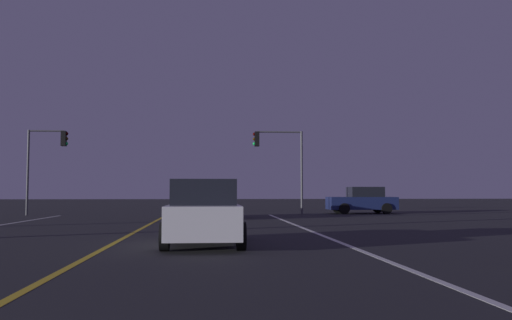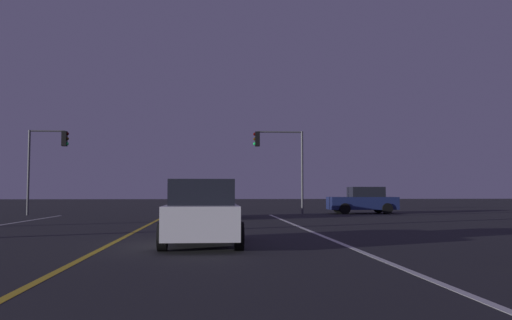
{
  "view_description": "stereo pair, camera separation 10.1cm",
  "coord_description": "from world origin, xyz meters",
  "px_view_note": "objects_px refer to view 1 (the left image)",
  "views": [
    {
      "loc": [
        2.6,
        -1.21,
        1.39
      ],
      "look_at": [
        4.75,
        23.84,
        2.9
      ],
      "focal_mm": 37.07,
      "sensor_mm": 36.0,
      "label": 1
    },
    {
      "loc": [
        2.7,
        -1.21,
        1.39
      ],
      "look_at": [
        4.75,
        23.84,
        2.9
      ],
      "focal_mm": 37.07,
      "sensor_mm": 36.0,
      "label": 2
    }
  ],
  "objects_px": {
    "car_ahead_far": "(215,202)",
    "car_crossing_side": "(362,201)",
    "traffic_light_near_right": "(278,152)",
    "traffic_light_near_left": "(47,152)",
    "car_lead_same_lane": "(204,214)"
  },
  "relations": [
    {
      "from": "car_ahead_far",
      "to": "traffic_light_near_right",
      "type": "distance_m",
      "value": 6.35
    },
    {
      "from": "car_lead_same_lane",
      "to": "traffic_light_near_right",
      "type": "xyz_separation_m",
      "value": [
        4.29,
        18.36,
        3.01
      ]
    },
    {
      "from": "traffic_light_near_left",
      "to": "car_crossing_side",
      "type": "bearing_deg",
      "value": 2.85
    },
    {
      "from": "car_lead_same_lane",
      "to": "traffic_light_near_left",
      "type": "relative_size",
      "value": 0.85
    },
    {
      "from": "car_crossing_side",
      "to": "traffic_light_near_right",
      "type": "height_order",
      "value": "traffic_light_near_right"
    },
    {
      "from": "car_lead_same_lane",
      "to": "traffic_light_near_right",
      "type": "relative_size",
      "value": 0.84
    },
    {
      "from": "car_lead_same_lane",
      "to": "traffic_light_near_left",
      "type": "distance_m",
      "value": 20.89
    },
    {
      "from": "car_ahead_far",
      "to": "car_lead_same_lane",
      "type": "distance_m",
      "value": 14.37
    },
    {
      "from": "car_crossing_side",
      "to": "traffic_light_near_right",
      "type": "bearing_deg",
      "value": 9.83
    },
    {
      "from": "car_lead_same_lane",
      "to": "traffic_light_near_left",
      "type": "height_order",
      "value": "traffic_light_near_left"
    },
    {
      "from": "car_ahead_far",
      "to": "car_lead_same_lane",
      "type": "bearing_deg",
      "value": 178.49
    },
    {
      "from": "car_ahead_far",
      "to": "traffic_light_near_left",
      "type": "bearing_deg",
      "value": 68.0
    },
    {
      "from": "car_lead_same_lane",
      "to": "car_crossing_side",
      "type": "bearing_deg",
      "value": -27.05
    },
    {
      "from": "car_ahead_far",
      "to": "car_crossing_side",
      "type": "bearing_deg",
      "value": -62.37
    },
    {
      "from": "car_ahead_far",
      "to": "car_lead_same_lane",
      "type": "height_order",
      "value": "same"
    }
  ]
}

